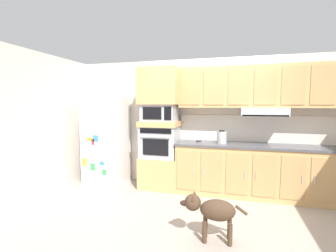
{
  "coord_description": "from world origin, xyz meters",
  "views": [
    {
      "loc": [
        0.42,
        -3.64,
        1.62
      ],
      "look_at": [
        -0.69,
        0.43,
        1.24
      ],
      "focal_mm": 25.52,
      "sensor_mm": 36.0,
      "label": 1
    }
  ],
  "objects_px": {
    "microwave": "(160,113)",
    "screwdriver": "(199,141)",
    "built_in_oven": "(160,142)",
    "dog": "(212,210)",
    "refrigerator": "(107,141)",
    "electric_kettle": "(222,137)"
  },
  "relations": [
    {
      "from": "microwave",
      "to": "dog",
      "type": "bearing_deg",
      "value": -54.96
    },
    {
      "from": "refrigerator",
      "to": "built_in_oven",
      "type": "xyz_separation_m",
      "value": [
        1.12,
        0.07,
        0.02
      ]
    },
    {
      "from": "microwave",
      "to": "screwdriver",
      "type": "bearing_deg",
      "value": 1.97
    },
    {
      "from": "refrigerator",
      "to": "microwave",
      "type": "height_order",
      "value": "refrigerator"
    },
    {
      "from": "built_in_oven",
      "to": "refrigerator",
      "type": "bearing_deg",
      "value": -176.55
    },
    {
      "from": "refrigerator",
      "to": "dog",
      "type": "height_order",
      "value": "refrigerator"
    },
    {
      "from": "refrigerator",
      "to": "microwave",
      "type": "bearing_deg",
      "value": 3.45
    },
    {
      "from": "refrigerator",
      "to": "screwdriver",
      "type": "height_order",
      "value": "refrigerator"
    },
    {
      "from": "electric_kettle",
      "to": "dog",
      "type": "distance_m",
      "value": 1.71
    },
    {
      "from": "built_in_oven",
      "to": "dog",
      "type": "height_order",
      "value": "built_in_oven"
    },
    {
      "from": "built_in_oven",
      "to": "microwave",
      "type": "relative_size",
      "value": 1.09
    },
    {
      "from": "refrigerator",
      "to": "dog",
      "type": "xyz_separation_m",
      "value": [
        2.26,
        -1.56,
        -0.5
      ]
    },
    {
      "from": "built_in_oven",
      "to": "microwave",
      "type": "height_order",
      "value": "microwave"
    },
    {
      "from": "microwave",
      "to": "screwdriver",
      "type": "xyz_separation_m",
      "value": [
        0.75,
        0.03,
        -0.53
      ]
    },
    {
      "from": "refrigerator",
      "to": "built_in_oven",
      "type": "bearing_deg",
      "value": 3.45
    },
    {
      "from": "screwdriver",
      "to": "refrigerator",
      "type": "bearing_deg",
      "value": -177.14
    },
    {
      "from": "microwave",
      "to": "built_in_oven",
      "type": "bearing_deg",
      "value": 179.23
    },
    {
      "from": "built_in_oven",
      "to": "screwdriver",
      "type": "xyz_separation_m",
      "value": [
        0.75,
        0.03,
        0.03
      ]
    },
    {
      "from": "built_in_oven",
      "to": "screwdriver",
      "type": "relative_size",
      "value": 4.22
    },
    {
      "from": "electric_kettle",
      "to": "dog",
      "type": "height_order",
      "value": "electric_kettle"
    },
    {
      "from": "microwave",
      "to": "screwdriver",
      "type": "height_order",
      "value": "microwave"
    },
    {
      "from": "screwdriver",
      "to": "dog",
      "type": "bearing_deg",
      "value": -76.86
    }
  ]
}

